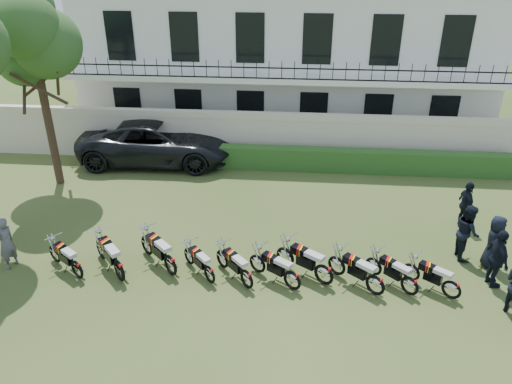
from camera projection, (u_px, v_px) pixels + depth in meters
The scene contains 21 objects.
ground at pixel (267, 263), 15.69m from camera, with size 100.00×100.00×0.00m, color #32451B.
perimeter_wall at pixel (280, 137), 22.25m from camera, with size 30.00×0.35×2.30m.
hedge at pixel (301, 159), 21.76m from camera, with size 18.00×0.60×1.00m, color #244E1C.
building at pixel (286, 52), 26.37m from camera, with size 20.40×9.60×7.40m.
tree_west_near at pixel (33, 37), 18.14m from camera, with size 3.40×3.20×7.90m.
motorcycle_0 at pixel (76, 266), 14.76m from camera, with size 1.56×1.17×1.01m.
motorcycle_1 at pixel (119, 266), 14.63m from camera, with size 1.48×1.65×1.15m.
motorcycle_2 at pixel (170, 261), 14.89m from camera, with size 1.55×1.54×1.14m.
motorcycle_3 at pixel (209, 271), 14.59m from camera, with size 1.22×1.35×0.95m.
motorcycle_4 at pixel (247, 275), 14.35m from camera, with size 1.32×1.44×1.02m.
motorcycle_5 at pixel (292, 276), 14.28m from camera, with size 1.62×1.16×1.04m.
motorcycle_6 at pixel (324, 270), 14.47m from camera, with size 1.75×1.27×1.13m.
motorcycle_7 at pixel (376, 281), 14.07m from camera, with size 1.58×1.33×1.07m.
motorcycle_8 at pixel (410, 282), 14.08m from camera, with size 1.39×1.33×1.00m.
motorcycle_9 at pixel (452, 286), 13.93m from camera, with size 1.49×1.16×0.98m.
suv at pixel (157, 142), 22.37m from camera, with size 3.15×6.82×1.90m, color black.
inspector at pixel (6, 243), 15.14m from camera, with size 0.62×0.41×1.71m, color slate.
officer_2 at pixel (497, 259), 14.28m from camera, with size 1.08×0.45×1.85m, color black.
officer_3 at pixel (494, 242), 15.19m from camera, with size 0.85×0.55×1.73m, color black.
officer_4 at pixel (467, 232), 15.60m from camera, with size 0.89×0.69×1.83m, color black.
officer_5 at pixel (466, 205), 17.28m from camera, with size 1.01×0.42×1.72m, color black.
Camera 1 is at (0.80, -12.92, 9.14)m, focal length 35.00 mm.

